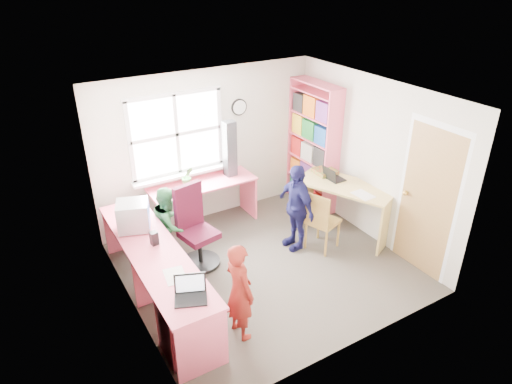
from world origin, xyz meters
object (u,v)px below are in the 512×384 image
l_desk (183,282)px  bookshelf (313,149)px  potted_plant (187,177)px  wooden_chair (321,220)px  cd_tower (230,149)px  laptop_right (333,177)px  person_green (169,225)px  swivel_chair (195,231)px  laptop_left (191,292)px  right_desk (345,198)px  crt_monitor (133,216)px  person_navy (296,207)px  person_red (239,291)px

l_desk → bookshelf: size_ratio=1.40×
l_desk → potted_plant: potted_plant is taller
wooden_chair → cd_tower: (-0.64, 1.51, 0.69)m
laptop_right → person_green: bearing=79.6°
swivel_chair → laptop_left: swivel_chair is taller
potted_plant → right_desk: bearing=-33.1°
l_desk → crt_monitor: (-0.23, 0.94, 0.49)m
right_desk → potted_plant: potted_plant is taller
person_green → person_navy: person_navy is taller
potted_plant → laptop_left: bearing=-112.7°
bookshelf → person_green: bearing=-172.4°
person_red → person_navy: size_ratio=0.91×
person_navy → person_green: bearing=-109.6°
right_desk → laptop_left: (-2.94, -1.05, 0.20)m
right_desk → person_green: (-2.52, 0.68, -0.04)m
l_desk → person_red: size_ratio=2.48×
wooden_chair → laptop_left: bearing=-179.7°
l_desk → laptop_right: laptop_right is taller
l_desk → potted_plant: bearing=64.3°
laptop_right → person_navy: bearing=101.6°
crt_monitor → person_red: size_ratio=0.40×
swivel_chair → person_green: swivel_chair is taller
wooden_chair → person_red: 2.01m
l_desk → cd_tower: 2.46m
swivel_chair → cd_tower: 1.51m
person_green → right_desk: bearing=-73.8°
bookshelf → laptop_left: (-3.11, -2.08, -0.20)m
wooden_chair → person_navy: (-0.25, 0.26, 0.15)m
potted_plant → bookshelf: bearing=-6.5°
swivel_chair → potted_plant: size_ratio=3.63×
laptop_right → potted_plant: 2.18m
swivel_chair → person_red: bearing=-107.0°
wooden_chair → potted_plant: 2.06m
crt_monitor → laptop_right: crt_monitor is taller
person_navy → cd_tower: bearing=-162.5°
cd_tower → person_red: size_ratio=0.74×
bookshelf → potted_plant: bearing=173.5°
laptop_left → person_red: bearing=21.4°
bookshelf → person_green: size_ratio=1.87×
crt_monitor → laptop_left: crt_monitor is taller
person_navy → potted_plant: bearing=-136.8°
swivel_chair → laptop_right: (2.18, -0.21, 0.38)m
crt_monitor → person_green: (0.50, 0.17, -0.38)m
person_navy → person_red: bearing=-53.6°
person_red → person_navy: person_navy is taller
laptop_right → wooden_chair: bearing=128.7°
swivel_chair → cd_tower: size_ratio=1.31×
person_navy → laptop_left: bearing=-61.7°
wooden_chair → laptop_right: size_ratio=3.06×
laptop_left → bookshelf: bearing=56.7°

